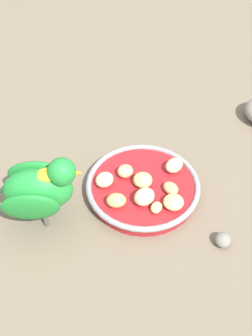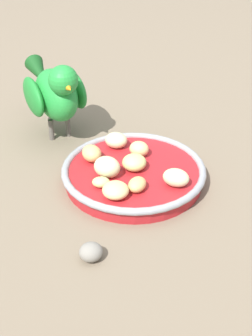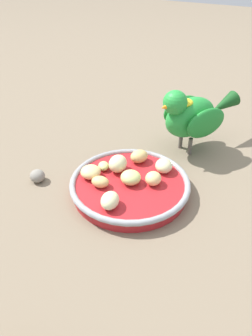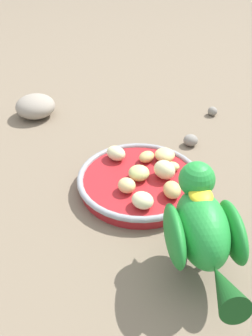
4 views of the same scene
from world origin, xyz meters
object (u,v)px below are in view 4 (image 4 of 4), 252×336
Objects in this scene: apple_piece_2 at (127,186)px; apple_piece_6 at (165,155)px; apple_piece_3 at (139,173)px; apple_piece_4 at (143,200)px; apple_piece_1 at (147,157)px; apple_piece_0 at (164,170)px; feeding_bowl at (139,181)px; apple_piece_5 at (116,153)px; apple_piece_7 at (170,191)px; apple_piece_8 at (170,165)px; pebble_0 at (191,140)px; parrot at (203,227)px; rock_large at (35,106)px; pebble_1 at (213,111)px.

apple_piece_6 is (-0.03, 0.11, -0.00)m from apple_piece_2.
apple_piece_3 is at bearing -77.53° from apple_piece_6.
apple_piece_6 is at bearing 123.94° from apple_piece_4.
apple_piece_1 is 0.05m from apple_piece_3.
apple_piece_0 is at bearing -6.11° from apple_piece_1.
apple_piece_5 reaches higher than feeding_bowl.
apple_piece_4 is at bearing -99.47° from apple_piece_7.
apple_piece_2 is 0.04m from apple_piece_3.
apple_piece_8 is (0.01, 0.06, 0.01)m from feeding_bowl.
apple_piece_7 reaches higher than pebble_0.
apple_piece_0 reaches higher than apple_piece_3.
parrot is at bearing -11.06° from apple_piece_5.
apple_piece_8 is at bearing 80.94° from feeding_bowl.
feeding_bowl is 2.41× the size of rock_large.
apple_piece_4 is 1.22× the size of pebble_0.
apple_piece_5 is 0.28m from rock_large.
rock_large is at bearing -170.30° from apple_piece_0.
apple_piece_3 is at bearing -98.86° from apple_piece_8.
apple_piece_2 is 0.07m from apple_piece_7.
feeding_bowl reaches higher than pebble_0.
apple_piece_5 is (-0.10, -0.04, -0.00)m from apple_piece_0.
apple_piece_5 is at bearing -82.56° from pebble_1.
apple_piece_7 is (0.08, -0.06, 0.00)m from apple_piece_6.
feeding_bowl is 7.33× the size of pebble_0.
apple_piece_4 is 0.14m from apple_piece_6.
apple_piece_6 is 1.26× the size of pebble_0.
apple_piece_7 is at bearing -36.84° from apple_piece_6.
apple_piece_6 reaches higher than feeding_bowl.
feeding_bowl is 5.98× the size of apple_piece_3.
apple_piece_7 is (0.05, -0.03, -0.00)m from apple_piece_0.
apple_piece_0 is 0.09m from apple_piece_4.
apple_piece_2 is 0.10m from apple_piece_8.
parrot is at bearing -30.63° from apple_piece_6.
pebble_1 is at bearing 106.66° from apple_piece_1.
apple_piece_4 is 0.41m from rock_large.
pebble_1 is at bearing 116.53° from apple_piece_0.
rock_large is at bearing 178.19° from apple_piece_4.
apple_piece_2 is 0.85× the size of apple_piece_7.
apple_piece_1 is (-0.06, 0.01, -0.01)m from apple_piece_0.
apple_piece_2 is 1.04× the size of pebble_0.
feeding_bowl is 5.67× the size of apple_piece_5.
apple_piece_8 is (0.08, 0.06, -0.01)m from apple_piece_5.
apple_piece_1 is 0.17× the size of parrot.
apple_piece_1 is at bearing 126.84° from apple_piece_3.
pebble_0 is at bearing -64.56° from pebble_1.
apple_piece_3 is at bearing 4.31° from rock_large.
apple_piece_8 is at bearing 81.14° from apple_piece_3.
feeding_bowl is at bearing -77.26° from apple_piece_6.
rock_large is at bearing -174.05° from apple_piece_5.
apple_piece_7 is (0.05, 0.05, 0.00)m from apple_piece_2.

